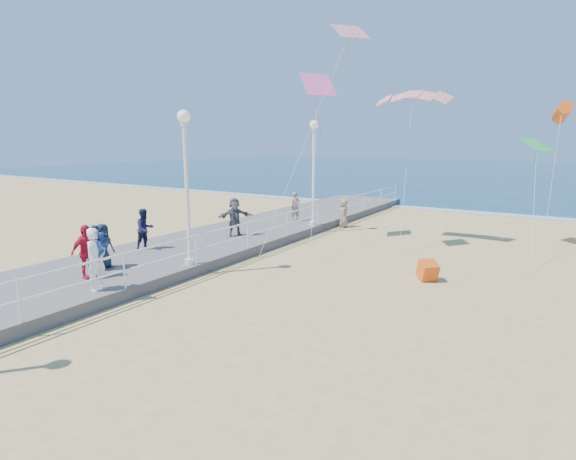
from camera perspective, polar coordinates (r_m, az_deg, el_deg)
The scene contains 22 objects.
ground at distance 13.44m, azimuth 4.56°, elevation -9.24°, with size 160.00×160.00×0.00m, color tan.
ocean at distance 76.55m, azimuth 27.91°, elevation 6.42°, with size 160.00×90.00×0.05m, color #0D3551.
surf_line at distance 32.55m, azimuth 21.56°, elevation 2.20°, with size 160.00×1.20×0.04m, color silver.
boardwalk at distance 17.94m, azimuth -17.22°, elevation -3.79°, with size 5.00×44.00×0.40m, color slate.
railing at distance 15.95m, azimuth -11.66°, elevation -1.47°, with size 0.05×42.00×0.55m.
lamp_post_mid at distance 15.82m, azimuth -12.80°, elevation 7.22°, with size 0.44×0.44×5.32m.
lamp_post_far at distance 23.08m, azimuth 3.28°, elevation 8.64°, with size 0.44×0.44×5.32m.
woman_holding_toddler at distance 14.16m, azimuth -23.18°, elevation -3.45°, with size 0.67×0.44×1.85m, color white.
toddler_held at distance 14.04m, azimuth -22.45°, elevation -1.99°, with size 0.43×0.33×0.88m, color #3059B5.
spectator_0 at distance 16.30m, azimuth -23.09°, elevation -2.13°, with size 0.57×0.37×1.56m, color #171834.
spectator_3 at distance 15.55m, azimuth -24.26°, elevation -2.52°, with size 1.01×0.42×1.72m, color red.
spectator_4 at distance 16.61m, azimuth -22.44°, elevation -1.86°, with size 0.76×0.49×1.55m, color #1B2A3D.
spectator_5 at distance 20.75m, azimuth -6.77°, elevation 1.66°, with size 1.62×0.52×1.75m, color #58565B.
spectator_6 at distance 24.51m, azimuth 0.94°, elevation 2.99°, with size 0.57×0.38×1.57m, color gray.
spectator_7 at distance 18.88m, azimuth -17.70°, elevation 0.11°, with size 0.80×0.63×1.65m, color #1B1B3C.
beach_walker_c at distance 24.96m, azimuth 7.09°, elevation 2.13°, with size 0.77×0.50×1.57m, color gray.
box_kite at distance 16.07m, azimuth 17.30°, elevation -5.16°, with size 0.55×0.55×0.60m, color red.
kite_parafoil at distance 21.44m, azimuth 15.53°, elevation 16.25°, with size 3.39×0.90×0.30m, color red, non-canonical shape.
kite_windsock at distance 23.21m, azimuth 31.46°, elevation 12.65°, with size 0.56×0.56×2.74m, color #DA4812.
kite_diamond_pink at distance 21.58m, azimuth 3.83°, elevation 17.97°, with size 1.49×1.49×0.02m, color #E554A1.
kite_diamond_green at distance 22.90m, azimuth 29.04°, elevation 9.43°, with size 1.20×1.20×0.02m, color green.
kite_diamond_redwhite at distance 19.52m, azimuth 7.93°, elevation 23.69°, with size 1.28×1.28×0.02m, color red.
Camera 1 is at (5.78, -11.19, 4.69)m, focal length 28.00 mm.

